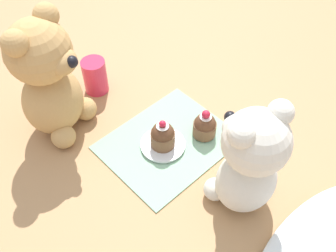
% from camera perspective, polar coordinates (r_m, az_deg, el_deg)
% --- Properties ---
extents(ground_plane, '(4.00, 4.00, 0.00)m').
position_cam_1_polar(ground_plane, '(0.84, 0.00, -2.52)').
color(ground_plane, tan).
extents(knitted_placemat, '(0.26, 0.21, 0.01)m').
position_cam_1_polar(knitted_placemat, '(0.84, 0.00, -2.39)').
color(knitted_placemat, '#8EBC99').
rests_on(knitted_placemat, ground_plane).
extents(tulle_cloth, '(0.35, 0.17, 0.04)m').
position_cam_1_polar(tulle_cloth, '(0.74, 22.11, -16.58)').
color(tulle_cloth, white).
rests_on(tulle_cloth, ground_plane).
extents(teddy_bear_cream, '(0.13, 0.13, 0.24)m').
position_cam_1_polar(teddy_bear_cream, '(0.68, 11.74, -4.98)').
color(teddy_bear_cream, silver).
rests_on(teddy_bear_cream, ground_plane).
extents(teddy_bear_tan, '(0.17, 0.16, 0.28)m').
position_cam_1_polar(teddy_bear_tan, '(0.81, -16.97, 6.50)').
color(teddy_bear_tan, tan).
rests_on(teddy_bear_tan, ground_plane).
extents(cupcake_near_cream_bear, '(0.05, 0.05, 0.07)m').
position_cam_1_polar(cupcake_near_cream_bear, '(0.83, 5.36, 0.07)').
color(cupcake_near_cream_bear, brown).
rests_on(cupcake_near_cream_bear, knitted_placemat).
extents(saucer_plate, '(0.09, 0.09, 0.01)m').
position_cam_1_polar(saucer_plate, '(0.83, -0.96, -2.53)').
color(saucer_plate, silver).
rests_on(saucer_plate, knitted_placemat).
extents(cupcake_near_tan_bear, '(0.05, 0.05, 0.07)m').
position_cam_1_polar(cupcake_near_tan_bear, '(0.80, -0.99, -1.21)').
color(cupcake_near_tan_bear, brown).
rests_on(cupcake_near_tan_bear, saucer_plate).
extents(juice_glass, '(0.06, 0.06, 0.08)m').
position_cam_1_polar(juice_glass, '(0.94, -10.54, 7.13)').
color(juice_glass, '#DB3356').
rests_on(juice_glass, ground_plane).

